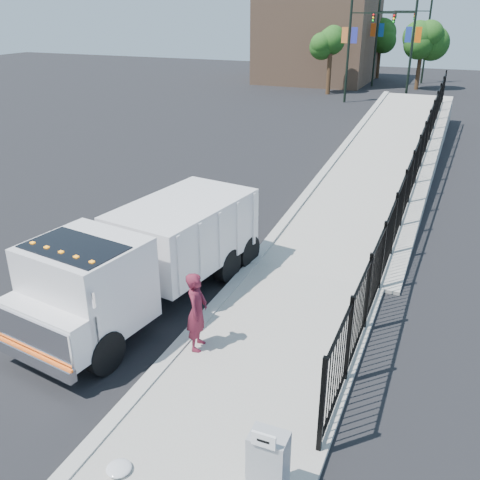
% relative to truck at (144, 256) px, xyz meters
% --- Properties ---
extents(ground, '(120.00, 120.00, 0.00)m').
position_rel_truck_xyz_m(ground, '(1.62, -1.06, -1.37)').
color(ground, black).
rests_on(ground, ground).
extents(sidewalk, '(3.55, 12.00, 0.12)m').
position_rel_truck_xyz_m(sidewalk, '(3.55, -3.06, -1.31)').
color(sidewalk, '#9E998E').
rests_on(sidewalk, ground).
extents(curb, '(0.30, 12.00, 0.16)m').
position_rel_truck_xyz_m(curb, '(1.62, -3.06, -1.29)').
color(curb, '#ADAAA3').
rests_on(curb, ground).
extents(ramp, '(3.95, 24.06, 3.19)m').
position_rel_truck_xyz_m(ramp, '(3.75, 14.94, -1.37)').
color(ramp, '#9E998E').
rests_on(ramp, ground).
extents(iron_fence, '(0.10, 28.00, 1.80)m').
position_rel_truck_xyz_m(iron_fence, '(5.17, 10.94, -0.47)').
color(iron_fence, black).
rests_on(iron_fence, ground).
extents(truck, '(3.32, 7.36, 2.43)m').
position_rel_truck_xyz_m(truck, '(0.00, 0.00, 0.00)').
color(truck, black).
rests_on(truck, ground).
extents(worker, '(0.55, 0.72, 1.77)m').
position_rel_truck_xyz_m(worker, '(2.02, -1.24, -0.36)').
color(worker, maroon).
rests_on(worker, sidewalk).
extents(utility_cabinet, '(0.55, 0.40, 1.25)m').
position_rel_truck_xyz_m(utility_cabinet, '(4.72, -4.32, -0.62)').
color(utility_cabinet, gray).
rests_on(utility_cabinet, sidewalk).
extents(arrow_sign, '(0.35, 0.04, 0.22)m').
position_rel_truck_xyz_m(arrow_sign, '(4.72, -4.54, 0.11)').
color(arrow_sign, white).
rests_on(arrow_sign, utility_cabinet).
extents(debris, '(0.41, 0.41, 0.10)m').
position_rel_truck_xyz_m(debris, '(2.38, -4.71, -1.20)').
color(debris, silver).
rests_on(debris, sidewalk).
extents(light_pole_0, '(3.77, 0.22, 8.00)m').
position_rel_truck_xyz_m(light_pole_0, '(-1.81, 31.75, 3.00)').
color(light_pole_0, black).
rests_on(light_pole_0, ground).
extents(light_pole_1, '(3.78, 0.22, 8.00)m').
position_rel_truck_xyz_m(light_pole_1, '(1.80, 34.31, 3.00)').
color(light_pole_1, black).
rests_on(light_pole_1, ground).
extents(light_pole_2, '(3.78, 0.22, 8.00)m').
position_rel_truck_xyz_m(light_pole_2, '(-1.39, 41.24, 3.00)').
color(light_pole_2, black).
rests_on(light_pole_2, ground).
extents(light_pole_3, '(3.77, 0.22, 8.00)m').
position_rel_truck_xyz_m(light_pole_3, '(1.96, 45.10, 3.00)').
color(light_pole_3, black).
rests_on(light_pole_3, ground).
extents(tree_0, '(2.22, 2.22, 5.11)m').
position_rel_truck_xyz_m(tree_0, '(-4.27, 35.15, 2.55)').
color(tree_0, '#382314').
rests_on(tree_0, ground).
extents(tree_1, '(2.67, 2.67, 5.33)m').
position_rel_truck_xyz_m(tree_1, '(2.24, 40.85, 2.58)').
color(tree_1, '#382314').
rests_on(tree_1, ground).
extents(tree_2, '(2.92, 2.92, 5.46)m').
position_rel_truck_xyz_m(tree_2, '(-2.27, 47.47, 2.59)').
color(tree_2, '#382314').
rests_on(tree_2, ground).
extents(building, '(10.00, 10.00, 8.00)m').
position_rel_truck_xyz_m(building, '(-7.38, 42.94, 2.63)').
color(building, '#8C664C').
rests_on(building, ground).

